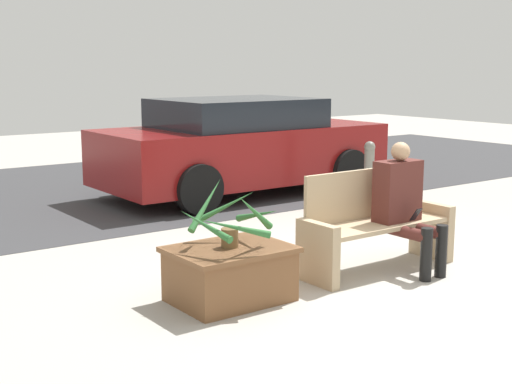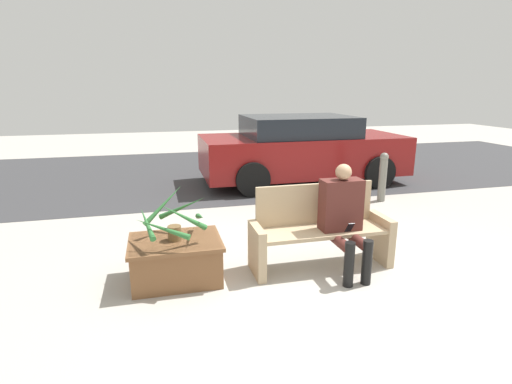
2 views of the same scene
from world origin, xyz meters
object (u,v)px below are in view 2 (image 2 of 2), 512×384
planter_box (176,258)px  potted_plant (174,219)px  person_seated (344,214)px  parked_car (301,149)px  bench (320,230)px  bollard_post (383,176)px

planter_box → potted_plant: 0.43m
person_seated → parked_car: bearing=75.7°
bench → parked_car: parked_car is taller
bench → bollard_post: 3.04m
bollard_post → parked_car: bearing=116.5°
person_seated → planter_box: size_ratio=1.26×
planter_box → potted_plant: bearing=-101.1°
potted_plant → bench: bearing=-0.5°
planter_box → bollard_post: (3.71, 2.16, 0.22)m
bench → bollard_post: bench is taller
person_seated → planter_box: 1.85m
bollard_post → potted_plant: bearing=-149.7°
person_seated → bollard_post: size_ratio=1.37×
potted_plant → bollard_post: 4.31m
planter_box → parked_car: 4.85m
planter_box → bench: bearing=-0.9°
potted_plant → parked_car: 4.84m
planter_box → potted_plant: potted_plant is taller
person_seated → planter_box: person_seated is taller
person_seated → bollard_post: (1.92, 2.37, -0.19)m
person_seated → potted_plant: person_seated is taller
planter_box → bollard_post: 4.30m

